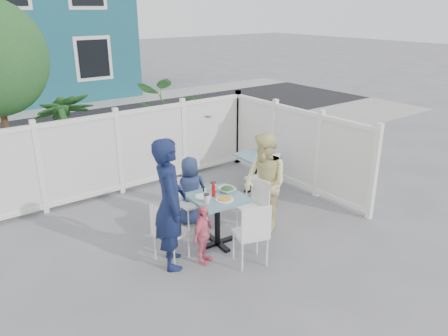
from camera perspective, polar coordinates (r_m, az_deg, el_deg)
ground at (r=6.84m, az=-5.31°, el=-9.82°), size 80.00×80.00×0.00m
near_sidewalk at (r=9.98m, az=-17.05°, el=-0.60°), size 24.00×2.60×0.01m
street at (r=13.37m, az=-22.78°, el=3.96°), size 24.00×5.00×0.01m
far_sidewalk at (r=16.31m, az=-25.74°, el=6.29°), size 24.00×1.60×0.01m
fence_back at (r=8.52m, az=-13.56°, el=1.74°), size 5.86×0.08×1.60m
fence_right at (r=8.70m, az=9.27°, el=2.44°), size 0.08×3.66×1.60m
potted_shrub_a at (r=8.88m, az=-19.45°, el=3.17°), size 1.16×1.16×1.95m
potted_shrub_b at (r=9.75m, az=-5.83°, el=5.50°), size 1.69×1.46×1.87m
main_table at (r=6.51m, az=-0.88°, el=-5.18°), size 0.81×0.81×0.80m
spare_table at (r=8.50m, az=4.29°, el=0.66°), size 0.73×0.73×0.73m
chair_left at (r=6.18m, az=-7.39°, el=-7.89°), size 0.50×0.51×0.89m
chair_right at (r=6.95m, az=4.14°, el=-4.50°), size 0.41×0.43×0.88m
chair_back at (r=7.18m, az=-4.65°, el=-3.88°), size 0.38×0.37×0.83m
chair_near at (r=6.04m, az=3.78°, el=-8.16°), size 0.54×0.53×0.94m
chair_spare at (r=7.81m, az=5.29°, el=-1.04°), size 0.51×0.50×1.01m
man at (r=5.94m, az=-7.08°, el=-4.68°), size 0.68×0.80×1.85m
woman at (r=6.95m, az=5.36°, el=-1.92°), size 0.70×0.85×1.60m
boy at (r=7.21m, az=-4.41°, el=-2.98°), size 0.65×0.52×1.15m
toddler at (r=6.16m, az=-2.77°, el=-8.68°), size 0.55×0.44×0.88m
plate_main at (r=6.31m, az=0.07°, el=-4.13°), size 0.26×0.26×0.02m
plate_side at (r=6.41m, az=-2.72°, el=-3.76°), size 0.24×0.24×0.02m
salad_bowl at (r=6.58m, az=0.43°, el=-2.87°), size 0.25×0.25×0.06m
coffee_cup_a at (r=6.22m, az=-2.29°, el=-4.03°), size 0.08×0.08×0.12m
coffee_cup_b at (r=6.59m, az=-1.41°, el=-2.52°), size 0.09×0.09×0.13m
ketchup_bottle at (r=6.40m, az=-1.37°, el=-2.98°), size 0.06×0.06×0.18m
salt_shaker at (r=6.55m, az=-2.48°, el=-2.95°), size 0.03×0.03×0.07m
pepper_shaker at (r=6.60m, az=-2.65°, el=-2.77°), size 0.03×0.03×0.07m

